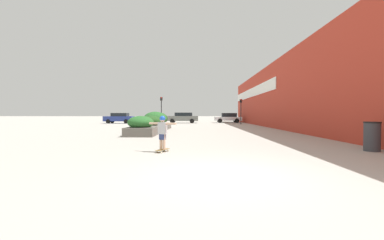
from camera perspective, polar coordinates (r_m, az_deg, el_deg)
The scene contains 12 objects.
ground_plane at distance 5.87m, azimuth 7.00°, elevation -12.03°, with size 300.00×300.00×0.00m, color #ADA89E.
building_wall_right at distance 25.51m, azimuth 18.27°, elevation 5.33°, with size 0.67×44.24×6.30m.
planter_box at distance 20.19m, azimuth -8.70°, elevation -0.78°, with size 1.89×10.01×1.55m.
skateboard at distance 9.26m, azimuth -6.56°, elevation -6.65°, with size 0.47×0.70×0.09m.
skateboarder at distance 9.19m, azimuth -6.58°, elevation -2.01°, with size 1.05×0.53×1.20m.
trash_bin at distance 11.42m, azimuth 35.12°, elevation -3.00°, with size 0.56×0.56×1.07m.
car_leftmost at distance 40.36m, azimuth 23.07°, elevation 0.43°, with size 4.38×1.87×1.50m.
car_center_left at distance 38.63m, azimuth -2.07°, elevation 0.56°, with size 4.71×1.94×1.57m.
car_center_right at distance 40.15m, azimuth 8.05°, elevation 0.52°, with size 4.15×1.88×1.50m.
car_rightmost at distance 38.80m, azimuth -15.87°, elevation 0.45°, with size 4.14×1.95×1.50m.
traffic_light_left at distance 33.57m, azimuth -6.83°, elevation 3.14°, with size 0.28×0.30×3.55m.
traffic_light_right at distance 33.96m, azimuth 10.82°, elevation 2.85°, with size 0.28×0.30×3.30m.
Camera 1 is at (-0.54, -5.69, 1.36)m, focal length 24.00 mm.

